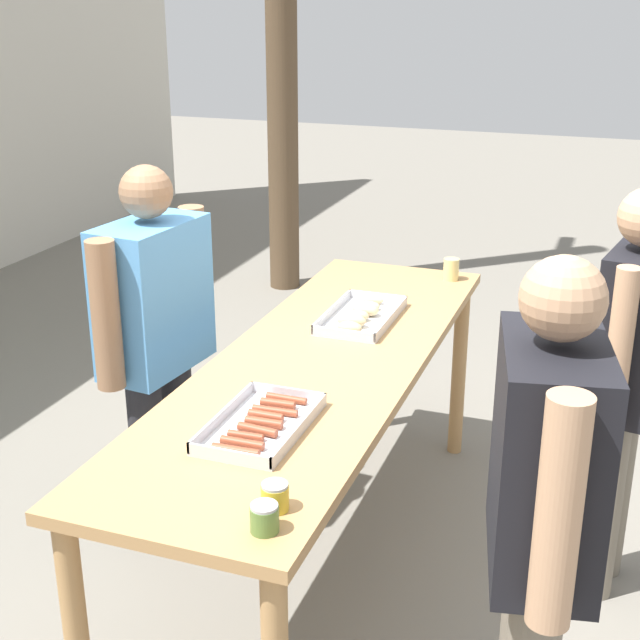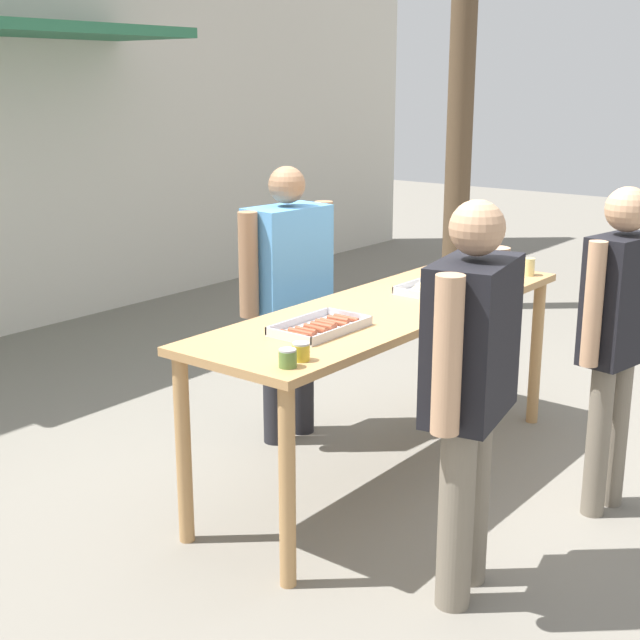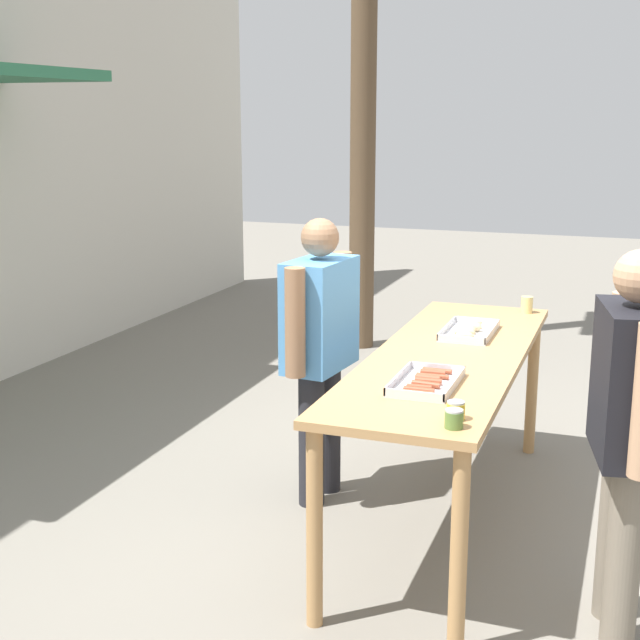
{
  "view_description": "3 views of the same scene",
  "coord_description": "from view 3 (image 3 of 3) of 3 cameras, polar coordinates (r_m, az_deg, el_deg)",
  "views": [
    {
      "loc": [
        -2.84,
        -1.03,
        2.2
      ],
      "look_at": [
        0.0,
        0.0,
        1.08
      ],
      "focal_mm": 50.0,
      "sensor_mm": 36.0,
      "label": 1
    },
    {
      "loc": [
        -3.68,
        -2.45,
        2.05
      ],
      "look_at": [
        -0.59,
        -0.02,
        0.98
      ],
      "focal_mm": 50.0,
      "sensor_mm": 36.0,
      "label": 2
    },
    {
      "loc": [
        -4.36,
        -0.88,
        2.13
      ],
      "look_at": [
        0.07,
        0.73,
        1.03
      ],
      "focal_mm": 50.0,
      "sensor_mm": 36.0,
      "label": 3
    }
  ],
  "objects": [
    {
      "name": "condiment_jar_ketchup",
      "position": [
        3.62,
        8.68,
        -5.75
      ],
      "size": [
        0.07,
        0.07,
        0.08
      ],
      "color": "gold",
      "rests_on": "serving_table"
    },
    {
      "name": "person_customer_holding_hotdog",
      "position": [
        3.79,
        19.21,
        -5.77
      ],
      "size": [
        0.67,
        0.34,
        1.62
      ],
      "rotation": [
        0.0,
        0.0,
        3.34
      ],
      "color": "#756B5B",
      "rests_on": "ground"
    },
    {
      "name": "condiment_jar_mustard",
      "position": [
        3.52,
        8.57,
        -6.27
      ],
      "size": [
        0.07,
        0.07,
        0.08
      ],
      "color": "#567A38",
      "rests_on": "serving_table"
    },
    {
      "name": "food_tray_sausages",
      "position": [
        4.04,
        6.81,
        -4.03
      ],
      "size": [
        0.46,
        0.27,
        0.04
      ],
      "color": "silver",
      "rests_on": "serving_table"
    },
    {
      "name": "food_tray_buns",
      "position": [
        5.0,
        9.5,
        -0.68
      ],
      "size": [
        0.48,
        0.26,
        0.06
      ],
      "color": "silver",
      "rests_on": "serving_table"
    },
    {
      "name": "utility_pole",
      "position": [
        8.12,
        2.84,
        17.69
      ],
      "size": [
        1.1,
        0.23,
        5.41
      ],
      "color": "brown",
      "rests_on": "ground"
    },
    {
      "name": "person_server_behind_table",
      "position": [
        4.86,
        -0.0,
        -1.19
      ],
      "size": [
        0.69,
        0.31,
        1.59
      ],
      "rotation": [
        0.0,
        0.0,
        -0.11
      ],
      "color": "#232328",
      "rests_on": "ground"
    },
    {
      "name": "ground_plane",
      "position": [
        4.93,
        7.89,
        -12.58
      ],
      "size": [
        24.0,
        24.0,
        0.0
      ],
      "primitive_type": "plane",
      "color": "slate"
    },
    {
      "name": "serving_table",
      "position": [
        4.64,
        8.21,
        -3.42
      ],
      "size": [
        2.46,
        0.74,
        0.93
      ],
      "color": "tan",
      "rests_on": "ground"
    },
    {
      "name": "beer_cup",
      "position": [
        5.61,
        13.1,
        0.96
      ],
      "size": [
        0.07,
        0.07,
        0.1
      ],
      "color": "#DBC67A",
      "rests_on": "serving_table"
    }
  ]
}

